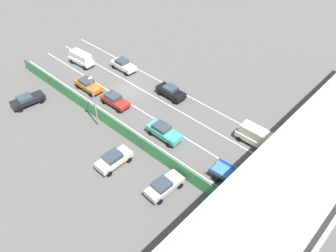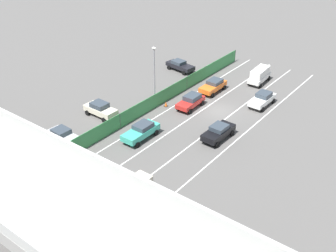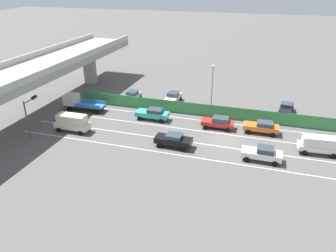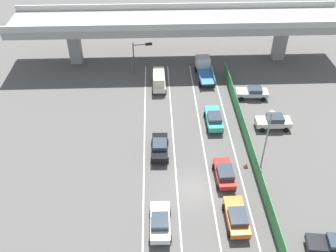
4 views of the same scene
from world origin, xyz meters
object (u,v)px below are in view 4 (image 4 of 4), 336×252
Objects in this scene: car_sedan_black at (160,147)px; car_van_cream at (159,80)px; traffic_light at (140,52)px; street_lamp at (267,134)px; car_sedan_red at (225,173)px; flatbed_truck_blue at (204,67)px; parked_sedan_cream at (274,121)px; car_taxi_teal at (214,118)px; traffic_cone at (246,165)px; parked_wagon_silver at (252,92)px; car_sedan_white at (160,222)px; parked_sedan_dark at (334,244)px; car_taxi_orange at (237,217)px.

car_van_cream reaches higher than car_sedan_black.
street_lamp is (13.50, -20.42, 0.94)m from traffic_light.
flatbed_truck_blue is at bearing 89.32° from car_sedan_red.
car_sedan_black is at bearing -163.51° from parked_sedan_cream.
traffic_cone is (2.53, -7.72, -0.63)m from car_taxi_teal.
street_lamp is (-1.88, -13.40, 3.66)m from parked_wagon_silver.
traffic_light is at bearing 119.89° from traffic_cone.
car_taxi_teal is 8.15m from traffic_cone.
car_sedan_white is 0.94× the size of car_van_cream.
car_sedan_red is 0.58× the size of street_lamp.
flatbed_truck_blue reaches higher than parked_wagon_silver.
flatbed_truck_blue is 20.41m from street_lamp.
car_van_cream is 16.97m from parked_sedan_cream.
car_van_cream is 1.06× the size of parked_wagon_silver.
parked_wagon_silver is at bearing -46.66° from flatbed_truck_blue.
parked_sedan_dark is (14.65, -27.13, -0.45)m from car_van_cream.
car_sedan_white is 14.13m from street_lamp.
parked_sedan_cream reaches higher than car_taxi_teal.
car_taxi_orange is (7.10, 0.33, -0.02)m from car_sedan_white.
street_lamp is (11.03, -2.52, 3.62)m from car_sedan_black.
parked_sedan_cream is at bearing -7.10° from car_taxi_teal.
traffic_cone is (9.53, 7.64, -0.62)m from car_sedan_white.
street_lamp reaches higher than traffic_cone.
car_taxi_orange is at bearing -87.60° from car_sedan_red.
car_taxi_orange is 1.01× the size of parked_wagon_silver.
car_van_cream is 13.10m from parked_wagon_silver.
traffic_cone is (9.17, -16.59, -1.01)m from car_van_cream.
street_lamp is (-3.02, -6.68, 3.57)m from parked_sedan_cream.
car_taxi_teal is 8.43m from parked_wagon_silver.
parked_wagon_silver is (-1.91, 24.08, 0.01)m from parked_sedan_dark.
traffic_cone is (-5.48, 10.54, -0.56)m from parked_sedan_dark.
street_lamp is at bearing 109.54° from parked_sedan_dark.
parked_sedan_dark is at bearing -41.69° from car_sedan_black.
parked_sedan_dark is at bearing -75.45° from flatbed_truck_blue.
traffic_light is 8.00× the size of traffic_cone.
car_taxi_teal is at bearing 108.15° from traffic_cone.
car_sedan_white is 0.99× the size of parked_wagon_silver.
flatbed_truck_blue is at bearing 68.06° from car_sedan_black.
car_taxi_teal reaches higher than parked_wagon_silver.
car_van_cream reaches higher than parked_sedan_dark.
flatbed_truck_blue is 9.86× the size of traffic_cone.
parked_wagon_silver is 0.88× the size of traffic_light.
parked_sedan_cream is 0.57× the size of street_lamp.
car_van_cream is at bearing -154.10° from flatbed_truck_blue.
parked_sedan_cream is 6.80× the size of traffic_cone.
car_van_cream is 19.97m from street_lamp.
car_sedan_red is 0.97× the size of parked_wagon_silver.
parked_sedan_dark is at bearing -66.31° from car_taxi_teal.
street_lamp is at bearing 61.05° from car_taxi_orange.
street_lamp reaches higher than parked_wagon_silver.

